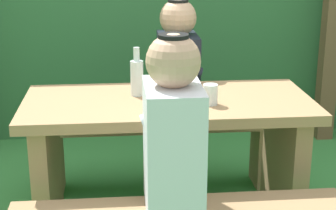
{
  "coord_description": "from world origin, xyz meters",
  "views": [
    {
      "loc": [
        -0.24,
        -2.53,
        1.51
      ],
      "look_at": [
        0.0,
        0.0,
        0.7
      ],
      "focal_mm": 58.6,
      "sensor_mm": 36.0,
      "label": 1
    }
  ],
  "objects": [
    {
      "name": "drinking_glass",
      "position": [
        0.19,
        -0.1,
        0.78
      ],
      "size": [
        0.07,
        0.07,
        0.1
      ],
      "primitive_type": "cylinder",
      "color": "silver",
      "rests_on": "picnic_table"
    },
    {
      "name": "picnic_table",
      "position": [
        0.0,
        0.0,
        0.5
      ],
      "size": [
        1.4,
        0.64,
        0.73
      ],
      "color": "#9E7A51",
      "rests_on": "ground_plane"
    },
    {
      "name": "bottle_right",
      "position": [
        0.01,
        -0.07,
        0.84
      ],
      "size": [
        0.06,
        0.06,
        0.26
      ],
      "color": "silver",
      "rests_on": "picnic_table"
    },
    {
      "name": "person_white_shirt",
      "position": [
        -0.03,
        -0.54,
        0.76
      ],
      "size": [
        0.25,
        0.35,
        0.72
      ],
      "color": "silver",
      "rests_on": "bench_near"
    },
    {
      "name": "bench_far",
      "position": [
        0.0,
        0.54,
        0.31
      ],
      "size": [
        1.4,
        0.24,
        0.43
      ],
      "color": "#9E7A51",
      "rests_on": "ground_plane"
    },
    {
      "name": "bottle_left",
      "position": [
        -0.15,
        0.08,
        0.83
      ],
      "size": [
        0.06,
        0.06,
        0.24
      ],
      "color": "silver",
      "rests_on": "picnic_table"
    },
    {
      "name": "cell_phone",
      "position": [
        0.17,
        0.03,
        0.74
      ],
      "size": [
        0.11,
        0.15,
        0.01
      ],
      "primitive_type": "cube",
      "rotation": [
        0.0,
        0.0,
        0.3
      ],
      "color": "silver",
      "rests_on": "picnic_table"
    },
    {
      "name": "person_black_coat",
      "position": [
        0.11,
        0.54,
        0.76
      ],
      "size": [
        0.25,
        0.35,
        0.72
      ],
      "color": "black",
      "rests_on": "bench_far"
    }
  ]
}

